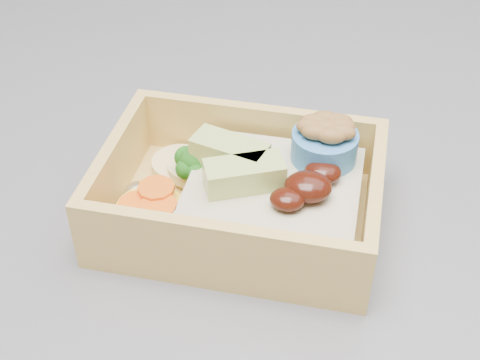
# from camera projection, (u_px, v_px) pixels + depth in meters

# --- Properties ---
(bento_box) EXTENTS (0.17, 0.13, 0.06)m
(bento_box) POSITION_uv_depth(u_px,v_px,m) (249.00, 193.00, 0.40)
(bento_box) COLOR #D7B058
(bento_box) RESTS_ON island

